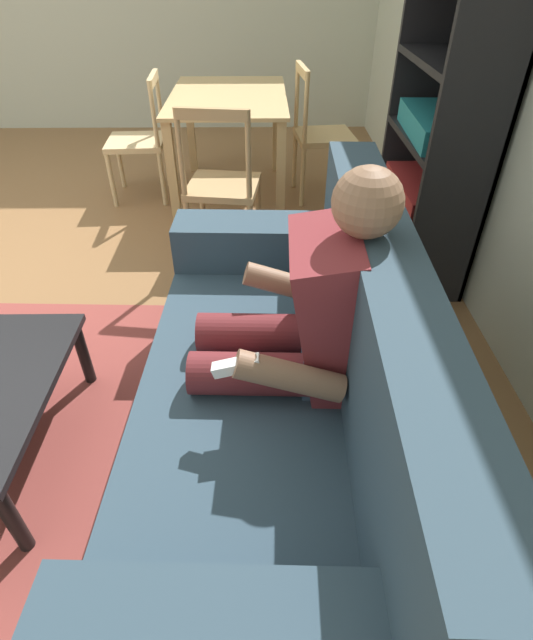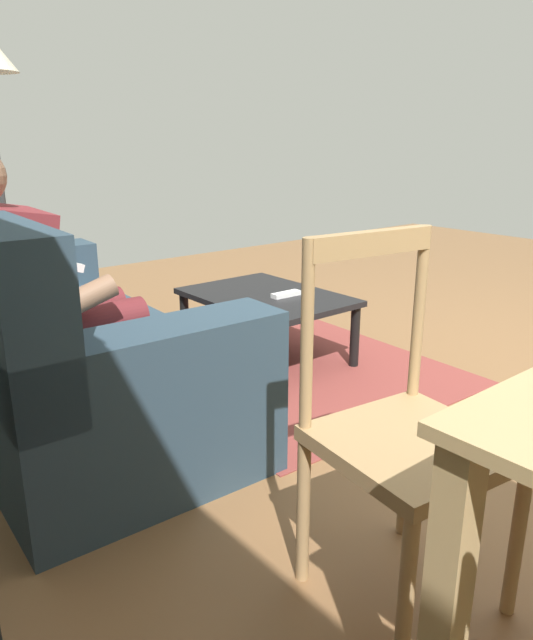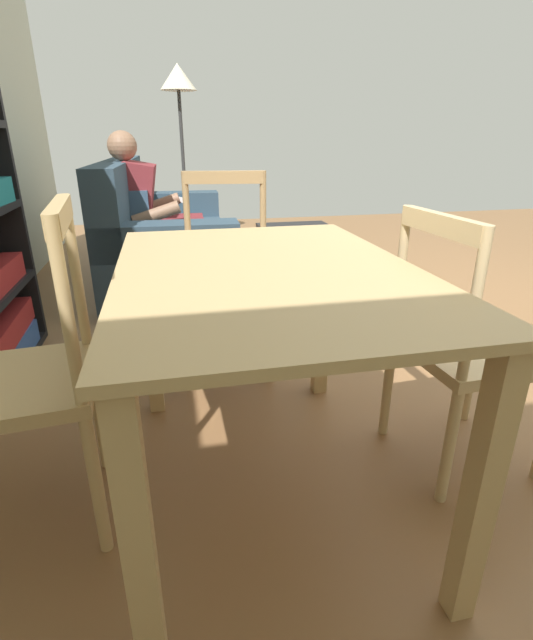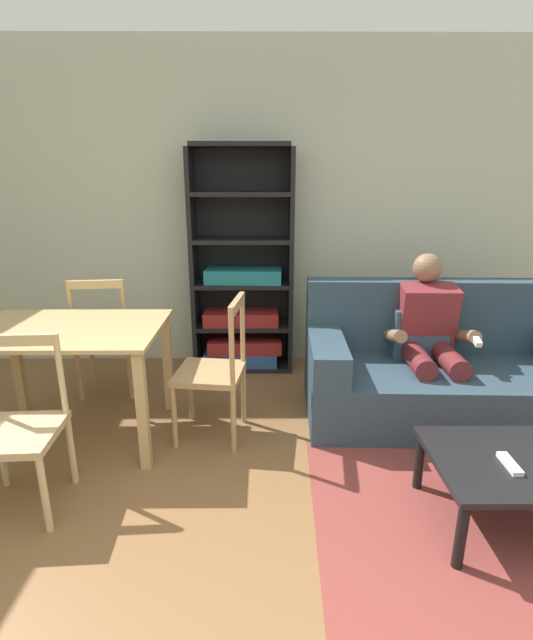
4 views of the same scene
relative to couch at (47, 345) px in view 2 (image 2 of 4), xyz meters
name	(u,v)px [view 2 (image 2 of 4)]	position (x,y,z in m)	size (l,w,h in m)	color
couch	(47,345)	(0.00, 0.00, 0.00)	(1.96, 0.98, 0.94)	#2D4251
person_lounging	(45,294)	(-0.10, 0.02, 0.25)	(0.60, 0.86, 1.15)	maroon
coffee_table	(267,302)	(-0.03, -1.18, -0.01)	(0.87, 0.63, 0.36)	black
tv_remote	(286,294)	(-0.13, -1.23, 0.05)	(0.05, 0.17, 0.02)	white
dining_chair_facing_couch	(404,435)	(-1.61, -0.33, 0.13)	(0.47, 0.47, 0.95)	tan
area_rug	(266,357)	(-0.03, -1.18, -0.32)	(2.00, 1.40, 0.01)	brown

